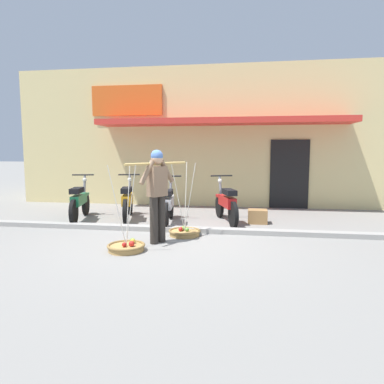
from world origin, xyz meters
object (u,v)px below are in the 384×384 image
Objects in this scene: fruit_vendor at (157,190)px; motorcycle_third_in_row at (168,204)px; fruit_basket_left_side at (126,247)px; wooden_crate at (258,216)px; fruit_basket_right_side at (185,232)px; motorcycle_end_of_row at (226,203)px; motorcycle_nearest_shop at (80,201)px; motorcycle_second_in_row at (128,201)px.

fruit_vendor is 1.77m from motorcycle_third_in_row.
fruit_basket_left_side is 3.30× the size of wooden_crate.
fruit_basket_right_side is 0.83× the size of motorcycle_end_of_row.
wooden_crate is at bearing 3.29° from motorcycle_nearest_shop.
motorcycle_nearest_shop is (-2.02, 2.39, 0.38)m from fruit_basket_left_side.
fruit_basket_right_side reaches higher than motorcycle_end_of_row.
fruit_basket_left_side is 2.81m from motorcycle_second_in_row.
motorcycle_end_of_row reaches higher than wooden_crate.
motorcycle_nearest_shop is 1.00× the size of motorcycle_second_in_row.
motorcycle_nearest_shop is at bearing 157.03° from fruit_basket_right_side.
fruit_basket_right_side is 2.24m from motorcycle_second_in_row.
motorcycle_nearest_shop is 4.30m from wooden_crate.
fruit_basket_left_side is 1.43m from fruit_basket_right_side.
motorcycle_end_of_row is at bearing 3.55° from motorcycle_nearest_shop.
wooden_crate is at bearing 47.52° from fruit_vendor.
wooden_crate is (4.28, 0.25, -0.29)m from motorcycle_nearest_shop.
fruit_basket_left_side and fruit_basket_right_side have the same top height.
fruit_basket_left_side is 0.83× the size of motorcycle_end_of_row.
motorcycle_third_in_row is at bearing -18.26° from motorcycle_second_in_row.
fruit_vendor is 1.15m from fruit_basket_right_side.
motorcycle_second_in_row is at bearing 161.74° from motorcycle_third_in_row.
fruit_vendor is at bearing -84.11° from motorcycle_third_in_row.
motorcycle_end_of_row is (0.75, 1.41, 0.38)m from fruit_basket_right_side.
fruit_vendor reaches higher than fruit_basket_right_side.
fruit_basket_right_side is at bearing 56.90° from fruit_vendor.
wooden_crate is (2.26, 2.64, 0.09)m from fruit_basket_left_side.
motorcycle_end_of_row is (2.42, -0.03, 0.00)m from motorcycle_second_in_row.
fruit_vendor is at bearing -119.53° from motorcycle_end_of_row.
fruit_vendor is at bearing -123.10° from fruit_basket_right_side.
fruit_basket_right_side is at bearing -40.79° from motorcycle_second_in_row.
motorcycle_second_in_row is (-1.28, 2.04, -0.52)m from fruit_vendor.
fruit_vendor is 2.37m from motorcycle_end_of_row.
fruit_basket_left_side is at bearing -123.11° from fruit_basket_right_side.
motorcycle_nearest_shop is at bearing 143.40° from fruit_vendor.
wooden_crate is at bearing 44.25° from fruit_basket_right_side.
motorcycle_end_of_row is at bearing -177.96° from wooden_crate.
motorcycle_third_in_row is (1.10, -0.36, 0.00)m from motorcycle_second_in_row.
motorcycle_end_of_row is (1.14, 2.01, -0.52)m from fruit_vendor.
motorcycle_nearest_shop is at bearing -167.47° from motorcycle_second_in_row.
motorcycle_end_of_row is at bearing 59.62° from fruit_basket_left_side.
fruit_vendor is 1.15m from fruit_basket_left_side.
fruit_basket_right_side reaches higher than wooden_crate.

